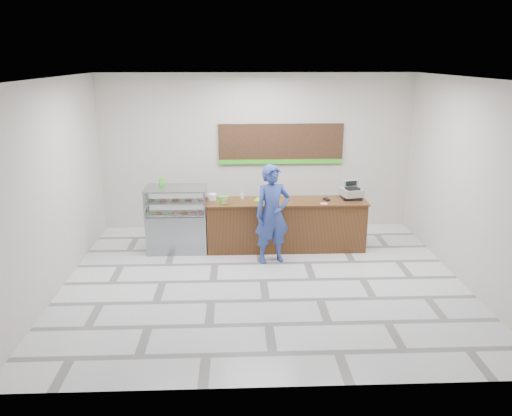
{
  "coord_description": "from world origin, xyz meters",
  "views": [
    {
      "loc": [
        -0.46,
        -8.12,
        3.82
      ],
      "look_at": [
        -0.09,
        0.9,
        1.08
      ],
      "focal_mm": 35.0,
      "sensor_mm": 36.0,
      "label": 1
    }
  ],
  "objects_px": {
    "display_case": "(177,219)",
    "cash_register": "(351,192)",
    "customer": "(272,214)",
    "serving_tray": "(265,200)",
    "sales_counter": "(286,225)"
  },
  "relations": [
    {
      "from": "display_case",
      "to": "serving_tray",
      "type": "relative_size",
      "value": 2.87
    },
    {
      "from": "display_case",
      "to": "cash_register",
      "type": "xyz_separation_m",
      "value": [
        3.57,
        0.12,
        0.49
      ]
    },
    {
      "from": "customer",
      "to": "display_case",
      "type": "bearing_deg",
      "value": 145.32
    },
    {
      "from": "serving_tray",
      "to": "sales_counter",
      "type": "bearing_deg",
      "value": 14.02
    },
    {
      "from": "display_case",
      "to": "cash_register",
      "type": "bearing_deg",
      "value": 1.97
    },
    {
      "from": "sales_counter",
      "to": "cash_register",
      "type": "bearing_deg",
      "value": 5.18
    },
    {
      "from": "cash_register",
      "to": "customer",
      "type": "distance_m",
      "value": 1.87
    },
    {
      "from": "cash_register",
      "to": "serving_tray",
      "type": "relative_size",
      "value": 1.05
    },
    {
      "from": "cash_register",
      "to": "customer",
      "type": "height_order",
      "value": "customer"
    },
    {
      "from": "cash_register",
      "to": "serving_tray",
      "type": "bearing_deg",
      "value": 168.14
    },
    {
      "from": "sales_counter",
      "to": "customer",
      "type": "xyz_separation_m",
      "value": [
        -0.33,
        -0.66,
        0.44
      ]
    },
    {
      "from": "cash_register",
      "to": "sales_counter",
      "type": "bearing_deg",
      "value": 170.29
    },
    {
      "from": "serving_tray",
      "to": "customer",
      "type": "distance_m",
      "value": 0.7
    },
    {
      "from": "cash_register",
      "to": "customer",
      "type": "xyz_separation_m",
      "value": [
        -1.68,
        -0.79,
        -0.21
      ]
    },
    {
      "from": "serving_tray",
      "to": "customer",
      "type": "bearing_deg",
      "value": -64.4
    }
  ]
}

